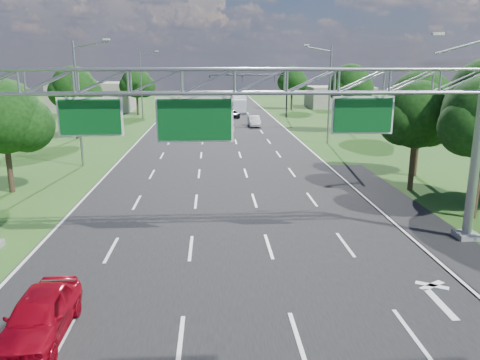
{
  "coord_description": "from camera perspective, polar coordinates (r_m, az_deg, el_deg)",
  "views": [
    {
      "loc": [
        -0.74,
        -8.65,
        8.23
      ],
      "look_at": [
        0.54,
        12.83,
        2.88
      ],
      "focal_mm": 35.0,
      "sensor_mm": 36.0,
      "label": 1
    }
  ],
  "objects": [
    {
      "name": "ground",
      "position": [
        39.52,
        -2.27,
        1.94
      ],
      "size": [
        220.0,
        220.0,
        0.0
      ],
      "primitive_type": "plane",
      "color": "#214C17",
      "rests_on": "ground"
    },
    {
      "name": "road",
      "position": [
        39.52,
        -2.27,
        1.94
      ],
      "size": [
        18.0,
        180.0,
        0.02
      ],
      "primitive_type": "cube",
      "color": "black",
      "rests_on": "ground"
    },
    {
      "name": "road_flare",
      "position": [
        26.46,
        21.29,
        -5.14
      ],
      "size": [
        3.0,
        30.0,
        0.02
      ],
      "primitive_type": "cube",
      "color": "black",
      "rests_on": "ground"
    },
    {
      "name": "sign_gantry",
      "position": [
        20.72,
        -0.46,
        10.27
      ],
      "size": [
        23.5,
        1.0,
        9.56
      ],
      "color": "gray",
      "rests_on": "ground"
    },
    {
      "name": "traffic_signal",
      "position": [
        74.17,
        3.01,
        11.58
      ],
      "size": [
        12.21,
        0.24,
        7.0
      ],
      "color": "black",
      "rests_on": "ground"
    },
    {
      "name": "streetlight_l_near",
      "position": [
        40.16,
        -18.92,
        9.45
      ],
      "size": [
        2.97,
        0.22,
        10.16
      ],
      "color": "gray",
      "rests_on": "ground"
    },
    {
      "name": "streetlight_l_far",
      "position": [
        74.45,
        -11.81,
        11.64
      ],
      "size": [
        2.97,
        0.22,
        10.16
      ],
      "color": "gray",
      "rests_on": "ground"
    },
    {
      "name": "streetlight_r_mid",
      "position": [
        50.19,
        10.66,
        10.71
      ],
      "size": [
        2.97,
        0.22,
        10.16
      ],
      "color": "gray",
      "rests_on": "ground"
    },
    {
      "name": "tree_cluster_right",
      "position": [
        32.01,
        25.87,
        7.36
      ],
      "size": [
        9.91,
        14.6,
        8.68
      ],
      "color": "#2D2116",
      "rests_on": "ground"
    },
    {
      "name": "tree_verge_la",
      "position": [
        33.58,
        -26.7,
        6.56
      ],
      "size": [
        5.76,
        4.8,
        7.4
      ],
      "color": "#2D2116",
      "rests_on": "ground"
    },
    {
      "name": "tree_verge_lb",
      "position": [
        55.86,
        -19.51,
        10.3
      ],
      "size": [
        5.76,
        4.8,
        8.06
      ],
      "color": "#2D2116",
      "rests_on": "ground"
    },
    {
      "name": "tree_verge_lc",
      "position": [
        79.69,
        -12.45,
        11.31
      ],
      "size": [
        5.76,
        4.8,
        7.62
      ],
      "color": "#2D2116",
      "rests_on": "ground"
    },
    {
      "name": "tree_verge_rd",
      "position": [
        59.18,
        13.35,
        11.09
      ],
      "size": [
        5.76,
        4.8,
        8.28
      ],
      "color": "#2D2116",
      "rests_on": "ground"
    },
    {
      "name": "tree_verge_re",
      "position": [
        88.0,
        6.42,
        11.91
      ],
      "size": [
        5.76,
        4.8,
        7.84
      ],
      "color": "#2D2116",
      "rests_on": "ground"
    },
    {
      "name": "building_left",
      "position": [
        89.4,
        -17.42,
        9.67
      ],
      "size": [
        14.0,
        10.0,
        5.0
      ],
      "primitive_type": "cube",
      "color": "gray",
      "rests_on": "ground"
    },
    {
      "name": "building_right",
      "position": [
        94.17,
        12.01,
        9.88
      ],
      "size": [
        12.0,
        9.0,
        4.0
      ],
      "primitive_type": "cube",
      "color": "gray",
      "rests_on": "ground"
    },
    {
      "name": "red_coupe",
      "position": [
        16.15,
        -23.22,
        -14.92
      ],
      "size": [
        1.76,
        4.31,
        1.47
      ],
      "primitive_type": "imported",
      "rotation": [
        0.0,
        0.0,
        0.01
      ],
      "color": "#AD0819",
      "rests_on": "ground"
    },
    {
      "name": "car_queue_a",
      "position": [
        56.68,
        -1.64,
        6.26
      ],
      "size": [
        2.2,
        4.5,
        1.26
      ],
      "primitive_type": "imported",
      "rotation": [
        0.0,
        0.0,
        -0.1
      ],
      "color": "white",
      "rests_on": "ground"
    },
    {
      "name": "car_queue_b",
      "position": [
        74.38,
        -0.92,
        8.06
      ],
      "size": [
        2.39,
        4.34,
        1.15
      ],
      "primitive_type": "imported",
      "rotation": [
        0.0,
        0.0,
        0.12
      ],
      "color": "black",
      "rests_on": "ground"
    },
    {
      "name": "car_queue_c",
      "position": [
        68.36,
        -7.85,
        7.58
      ],
      "size": [
        2.1,
        4.65,
        1.55
      ],
      "primitive_type": "imported",
      "rotation": [
        0.0,
        0.0,
        -0.06
      ],
      "color": "black",
      "rests_on": "ground"
    },
    {
      "name": "car_queue_d",
      "position": [
        63.85,
        1.73,
        7.19
      ],
      "size": [
        1.55,
        4.25,
        1.39
      ],
      "primitive_type": "imported",
      "rotation": [
        0.0,
        0.0,
        0.02
      ],
      "color": "silver",
      "rests_on": "ground"
    },
    {
      "name": "box_truck",
      "position": [
        85.85,
        -0.19,
        9.49
      ],
      "size": [
        2.56,
        8.39,
        3.16
      ],
      "rotation": [
        0.0,
        0.0,
        0.02
      ],
      "color": "white",
      "rests_on": "ground"
    }
  ]
}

